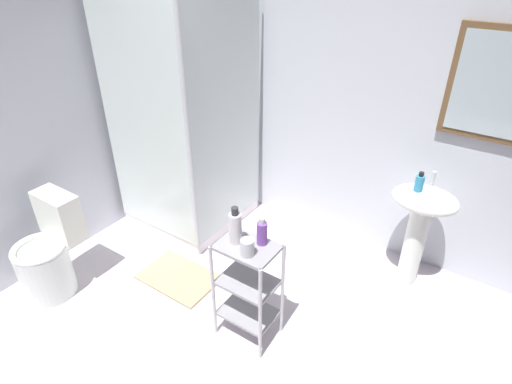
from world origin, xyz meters
The scene contains 12 objects.
ground_plane centered at (0.00, 0.00, -0.01)m, with size 4.20×4.20×0.02m, color silver.
wall_back centered at (0.01, 1.85, 1.25)m, with size 4.20×0.14×2.50m.
shower_stall centered at (-1.18, 1.18, 0.46)m, with size 0.92×0.92×2.00m.
pedestal_sink centered at (0.72, 1.52, 0.58)m, with size 0.46×0.37×0.81m.
sink_faucet centered at (0.72, 1.64, 0.86)m, with size 0.03×0.03×0.10m, color silver.
toilet centered at (-1.48, -0.07, 0.31)m, with size 0.37×0.49×0.76m.
storage_cart centered at (-0.02, 0.40, 0.44)m, with size 0.38×0.28×0.74m.
hand_soap_bottle centered at (0.66, 1.50, 0.87)m, with size 0.06×0.06×0.14m.
conditioner_bottle_purple centered at (0.03, 0.47, 0.82)m, with size 0.06×0.06×0.18m.
lotion_bottle_white centered at (-0.10, 0.40, 0.85)m, with size 0.08×0.08×0.25m.
rinse_cup centered at (0.02, 0.34, 0.79)m, with size 0.08×0.08×0.11m, color silver.
bath_mat centered at (-0.78, 0.52, 0.01)m, with size 0.60×0.40×0.02m, color tan.
Camera 1 is at (1.11, -1.18, 2.30)m, focal length 29.25 mm.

